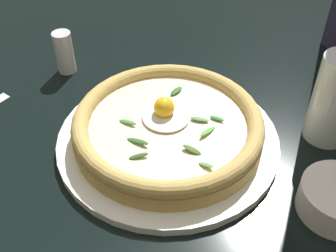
% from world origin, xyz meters
% --- Properties ---
extents(ground_plane, '(2.40, 2.40, 0.03)m').
position_xyz_m(ground_plane, '(0.00, 0.00, -0.01)').
color(ground_plane, black).
rests_on(ground_plane, ground).
extents(pizza_plate, '(0.32, 0.32, 0.01)m').
position_xyz_m(pizza_plate, '(0.04, -0.04, 0.01)').
color(pizza_plate, white).
rests_on(pizza_plate, ground).
extents(pizza, '(0.27, 0.27, 0.06)m').
position_xyz_m(pizza, '(0.04, -0.04, 0.03)').
color(pizza, tan).
rests_on(pizza, pizza_plate).
extents(drinking_glass, '(0.06, 0.06, 0.13)m').
position_xyz_m(drinking_glass, '(0.14, 0.17, 0.06)').
color(drinking_glass, silver).
rests_on(drinking_glass, ground).
extents(pepper_shaker, '(0.03, 0.03, 0.08)m').
position_xyz_m(pepper_shaker, '(-0.22, -0.09, 0.04)').
color(pepper_shaker, silver).
rests_on(pepper_shaker, ground).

